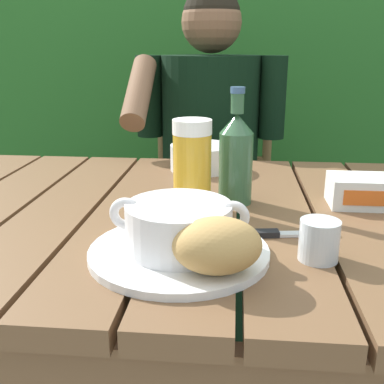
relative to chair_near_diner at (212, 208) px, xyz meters
name	(u,v)px	position (x,y,z in m)	size (l,w,h in m)	color
dining_table	(202,257)	(0.03, -0.85, 0.19)	(1.26, 0.83, 0.77)	brown
hedge_backdrop	(251,72)	(0.15, 0.69, 0.48)	(4.02, 0.94, 1.99)	#245E22
chair_near_diner	(212,208)	(0.00, 0.00, 0.00)	(0.46, 0.44, 0.98)	brown
person_eating	(208,152)	(0.00, -0.20, 0.26)	(0.48, 0.47, 1.25)	black
serving_plate	(179,252)	(0.01, -1.06, 0.30)	(0.27, 0.27, 0.01)	white
soup_bowl	(179,225)	(0.01, -1.06, 0.35)	(0.21, 0.16, 0.08)	white
bread_roll	(217,245)	(0.07, -1.13, 0.35)	(0.13, 0.11, 0.08)	tan
beer_glass	(192,165)	(0.01, -0.85, 0.38)	(0.07, 0.07, 0.17)	gold
beer_bottle	(236,157)	(0.09, -0.80, 0.39)	(0.07, 0.07, 0.23)	#335B39
water_glass_small	(319,240)	(0.21, -1.06, 0.33)	(0.06, 0.06, 0.06)	silver
butter_tub	(361,191)	(0.33, -0.80, 0.33)	(0.12, 0.09, 0.06)	white
table_knife	(277,234)	(0.16, -0.97, 0.30)	(0.17, 0.04, 0.01)	silver
diner_bowl	(201,157)	(0.00, -0.55, 0.33)	(0.16, 0.16, 0.06)	white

